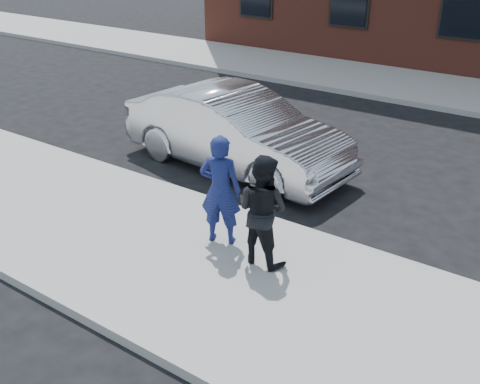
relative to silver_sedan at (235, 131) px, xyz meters
The scene contains 8 objects.
ground 3.64m from the silver_sedan, 64.34° to the right, with size 100.00×100.00×0.00m, color black.
near_sidewalk 3.85m from the silver_sedan, 65.98° to the right, with size 50.00×3.50×0.15m, color #9C9893.
near_curb 2.37m from the silver_sedan, 47.02° to the right, with size 50.00×0.10×0.15m, color #999691.
far_sidewalk 8.23m from the silver_sedan, 79.19° to the left, with size 50.00×3.50×0.15m, color #9C9893.
far_curb 6.48m from the silver_sedan, 76.18° to the left, with size 50.00×0.10×0.15m, color #999691.
silver_sedan is the anchor object (origin of this frame).
man_hoodie 3.19m from the silver_sedan, 58.75° to the right, with size 0.73×0.60×1.72m.
man_peacoat 3.77m from the silver_sedan, 49.02° to the right, with size 0.83×0.66×1.64m.
Camera 1 is at (4.64, -5.51, 4.62)m, focal length 42.00 mm.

